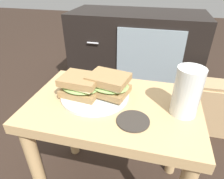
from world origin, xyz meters
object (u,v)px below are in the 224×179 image
at_px(coaster, 133,121).
at_px(paper_bag, 214,108).
at_px(plate, 95,95).
at_px(sandwich_back, 109,84).
at_px(sandwich_front, 81,85).
at_px(tv_cabinet, 135,51).
at_px(beer_glass, 187,93).

xyz_separation_m(coaster, paper_bag, (0.39, 0.58, -0.31)).
distance_m(plate, sandwich_back, 0.06).
height_order(sandwich_front, paper_bag, sandwich_front).
height_order(coaster, paper_bag, coaster).
xyz_separation_m(tv_cabinet, sandwich_back, (0.03, -0.92, 0.22)).
bearing_deg(coaster, plate, 145.74).
distance_m(tv_cabinet, paper_bag, 0.70).
height_order(tv_cabinet, sandwich_front, tv_cabinet).
relative_size(sandwich_front, paper_bag, 0.45).
relative_size(beer_glass, coaster, 1.55).
height_order(plate, sandwich_front, sandwich_front).
distance_m(plate, sandwich_front, 0.06).
bearing_deg(coaster, beer_glass, 28.73).
relative_size(sandwich_front, sandwich_back, 0.92).
distance_m(sandwich_front, beer_glass, 0.33).
bearing_deg(plate, sandwich_back, 12.18).
relative_size(plate, paper_bag, 0.73).
distance_m(tv_cabinet, beer_glass, 1.02).
height_order(sandwich_front, coaster, sandwich_front).
bearing_deg(beer_glass, tv_cabinet, 105.99).
height_order(tv_cabinet, paper_bag, tv_cabinet).
height_order(tv_cabinet, beer_glass, beer_glass).
bearing_deg(plate, coaster, -34.26).
bearing_deg(beer_glass, coaster, -151.27).
height_order(tv_cabinet, plate, tv_cabinet).
xyz_separation_m(tv_cabinet, beer_glass, (0.27, -0.95, 0.24)).
relative_size(tv_cabinet, sandwich_back, 6.04).
xyz_separation_m(plate, sandwich_back, (0.05, 0.01, 0.04)).
height_order(sandwich_front, sandwich_back, sandwich_back).
bearing_deg(sandwich_back, tv_cabinet, 91.91).
relative_size(tv_cabinet, sandwich_front, 6.59).
bearing_deg(tv_cabinet, beer_glass, -74.01).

